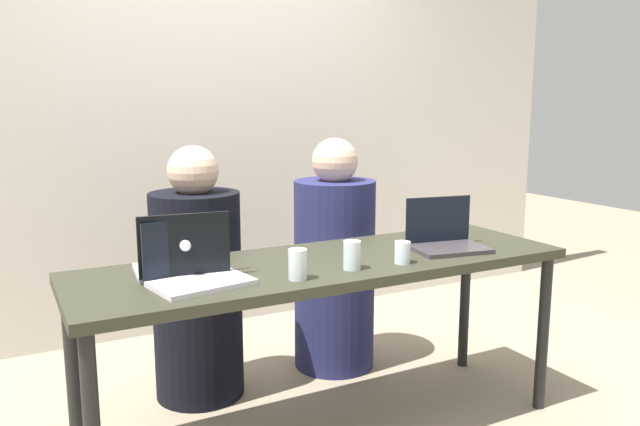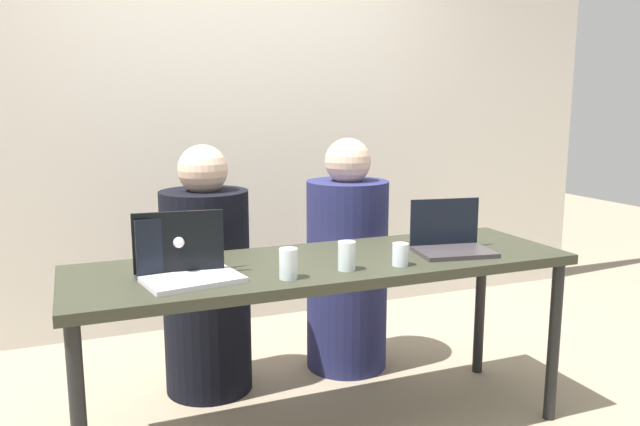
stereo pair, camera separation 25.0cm
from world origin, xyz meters
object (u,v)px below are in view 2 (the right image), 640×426
(laptop_front_left, at_px, (188,266))
(laptop_front_right, at_px, (450,241))
(water_glass_left, at_px, (288,266))
(person_on_left, at_px, (207,284))
(laptop_back_left, at_px, (178,257))
(person_on_right, at_px, (347,267))
(water_glass_right, at_px, (400,256))
(water_glass_center, at_px, (347,258))

(laptop_front_left, bearing_deg, laptop_front_right, -10.11)
(laptop_front_left, height_order, water_glass_left, laptop_front_left)
(person_on_left, distance_m, laptop_back_left, 0.63)
(laptop_front_right, distance_m, water_glass_left, 0.77)
(person_on_right, distance_m, laptop_front_left, 1.16)
(person_on_left, relative_size, laptop_back_left, 3.41)
(person_on_right, height_order, laptop_front_right, person_on_right)
(person_on_right, distance_m, laptop_front_right, 0.73)
(person_on_right, height_order, water_glass_right, person_on_right)
(laptop_front_right, bearing_deg, person_on_right, 114.16)
(water_glass_center, height_order, water_glass_right, water_glass_center)
(person_on_right, height_order, laptop_front_left, person_on_right)
(laptop_front_left, bearing_deg, person_on_left, 63.41)
(laptop_back_left, relative_size, laptop_front_right, 1.01)
(person_on_right, height_order, water_glass_center, person_on_right)
(person_on_right, bearing_deg, laptop_back_left, 13.08)
(person_on_left, bearing_deg, laptop_back_left, 67.60)
(water_glass_left, bearing_deg, laptop_front_left, 159.26)
(person_on_left, relative_size, water_glass_right, 13.49)
(laptop_front_right, bearing_deg, water_glass_center, -159.98)
(person_on_left, bearing_deg, water_glass_left, 99.06)
(water_glass_center, distance_m, water_glass_right, 0.22)
(laptop_front_left, relative_size, water_glass_right, 4.14)
(person_on_right, relative_size, water_glass_right, 13.65)
(water_glass_left, bearing_deg, person_on_right, 53.21)
(laptop_front_left, distance_m, water_glass_left, 0.35)
(laptop_back_left, distance_m, laptop_front_left, 0.13)
(water_glass_left, bearing_deg, water_glass_right, 1.39)
(water_glass_left, bearing_deg, laptop_back_left, 143.53)
(laptop_back_left, bearing_deg, person_on_right, -144.63)
(person_on_left, bearing_deg, person_on_right, 179.11)
(laptop_back_left, xyz_separation_m, water_glass_right, (0.80, -0.24, -0.01))
(laptop_front_right, height_order, laptop_front_left, laptop_front_left)
(water_glass_right, bearing_deg, laptop_back_left, 163.09)
(person_on_right, relative_size, water_glass_center, 10.86)
(water_glass_center, bearing_deg, person_on_right, 65.40)
(person_on_left, relative_size, water_glass_left, 10.66)
(laptop_back_left, relative_size, water_glass_center, 3.15)
(water_glass_right, bearing_deg, laptop_front_right, 20.93)
(water_glass_left, height_order, water_glass_right, water_glass_left)
(laptop_front_left, distance_m, water_glass_right, 0.80)
(person_on_left, distance_m, water_glass_left, 0.84)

